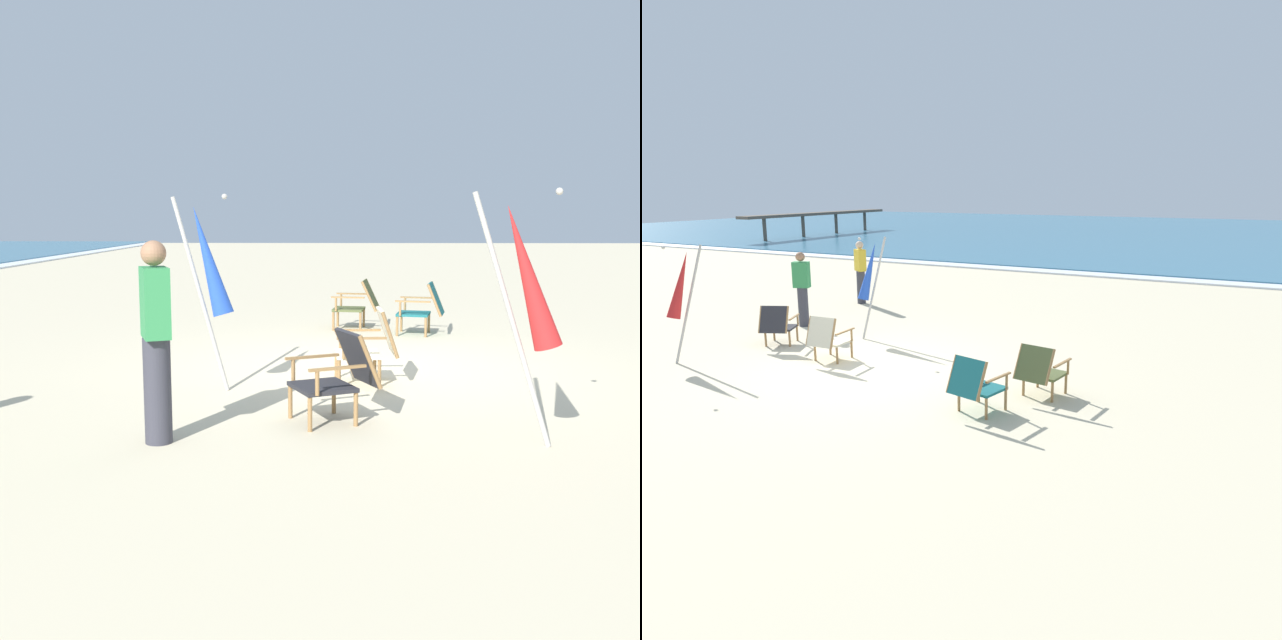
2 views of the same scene
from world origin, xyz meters
TOP-DOWN VIEW (x-y plane):
  - ground_plane at (0.00, 0.00)m, footprint 80.00×80.00m
  - sea at (0.00, 32.57)m, footprint 80.00×40.00m
  - surf_band at (0.00, 12.27)m, footprint 80.00×1.10m
  - beach_chair_front_left at (-0.83, -0.00)m, footprint 0.62×0.70m
  - beach_chair_back_right at (-2.36, 0.36)m, footprint 0.81×0.88m
  - beach_chair_mid_center at (2.50, -0.97)m, footprint 0.71×0.81m
  - beach_chair_back_left at (3.06, 0.00)m, footprint 0.68×0.80m
  - umbrella_furled_blue at (-1.15, 1.71)m, footprint 0.39×0.71m
  - umbrella_furled_red at (-3.05, -1.10)m, footprint 0.34×0.73m
  - person_near_chairs at (-3.05, 1.82)m, footprint 0.39×0.31m
  - person_by_waterline at (-3.48, 4.46)m, footprint 0.39×0.34m
  - pier_distant at (-18.68, 20.44)m, footprint 0.90×12.21m

SIDE VIEW (x-z plane):
  - ground_plane at x=0.00m, z-range 0.00..0.00m
  - surf_band at x=0.00m, z-range 0.00..0.06m
  - sea at x=0.00m, z-range 0.00..0.10m
  - beach_chair_back_left at x=3.06m, z-range 0.03..0.83m
  - beach_chair_back_right at x=-2.36m, z-range 0.03..0.83m
  - beach_chair_mid_center at x=2.50m, z-range 0.03..0.83m
  - beach_chair_front_left at x=-0.83m, z-range 0.02..0.84m
  - person_near_chairs at x=-3.05m, z-range 0.02..1.65m
  - person_by_waterline at x=-3.48m, z-range 0.02..1.65m
  - umbrella_furled_red at x=-3.05m, z-range 0.31..2.35m
  - umbrella_furled_blue at x=-1.15m, z-range 0.31..2.36m
  - pier_distant at x=-18.68m, z-range 0.59..2.09m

